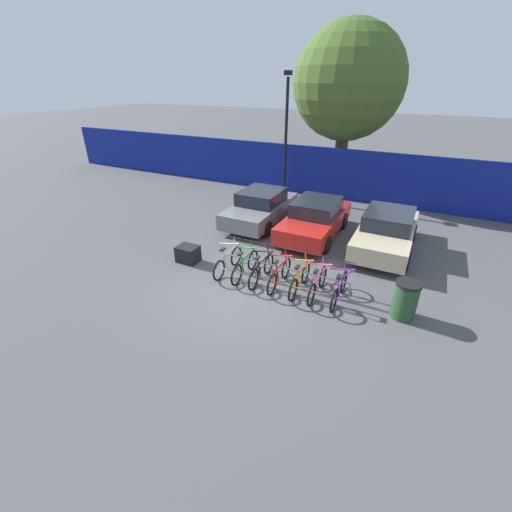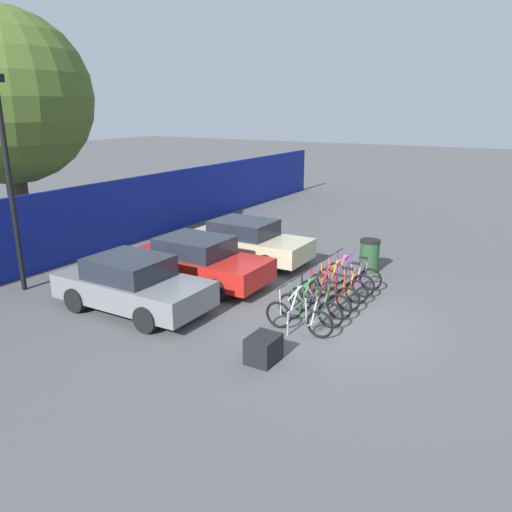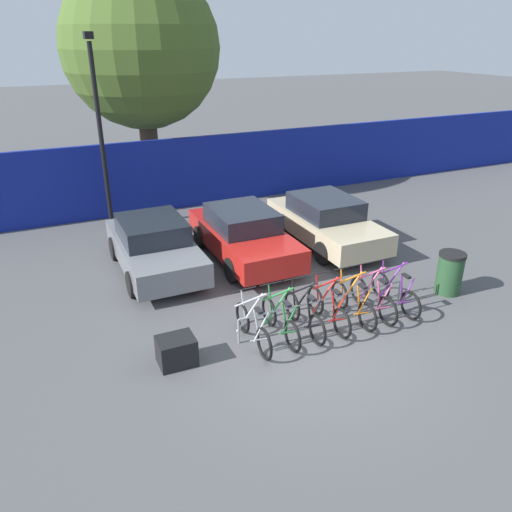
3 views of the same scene
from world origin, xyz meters
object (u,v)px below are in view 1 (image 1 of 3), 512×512
object	(u,v)px
lamp_post	(286,131)
trash_bin	(405,300)
car_grey	(261,207)
cargo_crate	(188,254)
bicycle_black	(261,270)
bicycle_orange	(300,280)
bicycle_green	(245,266)
bike_rack	(282,269)
car_red	(315,218)
tree_behind_hoarding	(349,83)
car_beige	(386,231)
bicycle_purple	(339,289)
bicycle_silver	(228,262)
bicycle_red	(279,275)
bicycle_pink	(317,284)

from	to	relation	value
lamp_post	trash_bin	bearing A→B (deg)	-50.09
car_grey	cargo_crate	world-z (taller)	car_grey
bicycle_black	bicycle_orange	size ratio (longest dim) A/B	1.00
bicycle_green	bicycle_black	world-z (taller)	same
bike_rack	car_red	xyz separation A→B (m)	(-0.25, 3.87, 0.20)
tree_behind_hoarding	car_beige	bearing A→B (deg)	-62.69
bicycle_green	lamp_post	distance (m)	8.71
bicycle_purple	tree_behind_hoarding	distance (m)	12.17
bicycle_green	bicycle_silver	bearing A→B (deg)	-178.11
bicycle_orange	car_red	size ratio (longest dim) A/B	0.40
bicycle_red	cargo_crate	xyz separation A→B (m)	(-3.33, 0.03, -0.10)
cargo_crate	tree_behind_hoarding	distance (m)	12.05
bike_rack	tree_behind_hoarding	distance (m)	11.70
car_grey	bike_rack	bearing A→B (deg)	-56.63
trash_bin	bicycle_silver	bearing A→B (deg)	-179.24
car_red	tree_behind_hoarding	distance (m)	8.20
car_grey	cargo_crate	xyz separation A→B (m)	(-0.65, -4.20, -0.42)
bike_rack	cargo_crate	xyz separation A→B (m)	(-3.34, -0.12, -0.22)
bicycle_purple	tree_behind_hoarding	xyz separation A→B (m)	(-2.89, 10.77, 4.87)
cargo_crate	bicycle_orange	bearing A→B (deg)	-0.37
bike_rack	bicycle_red	distance (m)	0.19
car_red	bicycle_purple	bearing A→B (deg)	-63.38
bicycle_silver	bicycle_red	distance (m)	1.76
bicycle_pink	lamp_post	world-z (taller)	lamp_post
bicycle_silver	bicycle_orange	xyz separation A→B (m)	(2.39, 0.00, 0.00)
bicycle_pink	tree_behind_hoarding	bearing A→B (deg)	103.90
bicycle_green	car_beige	world-z (taller)	car_beige
bicycle_silver	bicycle_orange	world-z (taller)	same
bicycle_red	lamp_post	world-z (taller)	lamp_post
bike_rack	bicycle_orange	distance (m)	0.65
bicycle_silver	lamp_post	world-z (taller)	lamp_post
bicycle_orange	bike_rack	bearing A→B (deg)	168.78
car_grey	car_beige	xyz separation A→B (m)	(5.07, -0.24, 0.00)
car_beige	car_grey	bearing A→B (deg)	177.24
bicycle_silver	lamp_post	distance (m)	8.59
trash_bin	cargo_crate	world-z (taller)	trash_bin
bicycle_pink	bicycle_silver	bearing A→B (deg)	-178.01
bicycle_green	car_beige	xyz separation A→B (m)	(3.54, 3.98, 0.31)
bicycle_black	bicycle_red	xyz separation A→B (m)	(0.59, 0.00, 0.00)
bike_rack	bicycle_red	xyz separation A→B (m)	(-0.01, -0.15, -0.11)
tree_behind_hoarding	bicycle_green	bearing A→B (deg)	-90.19
bike_rack	bicycle_orange	xyz separation A→B (m)	(0.62, -0.15, -0.11)
car_red	bike_rack	bearing A→B (deg)	-86.34
car_red	car_beige	world-z (taller)	same
bicycle_silver	car_beige	world-z (taller)	car_beige
car_red	trash_bin	world-z (taller)	car_red
bicycle_black	bicycle_pink	xyz separation A→B (m)	(1.75, 0.00, 0.00)
bicycle_green	car_beige	size ratio (longest dim) A/B	0.40
bicycle_silver	car_red	xyz separation A→B (m)	(1.52, 4.02, 0.31)
bicycle_black	lamp_post	world-z (taller)	lamp_post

